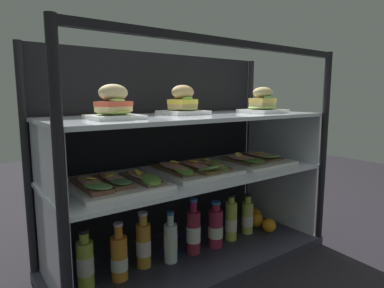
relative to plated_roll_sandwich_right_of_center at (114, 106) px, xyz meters
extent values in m
cube|color=black|center=(0.37, 0.04, -0.73)|extent=(6.00, 6.00, 0.02)
cube|color=#2D2E3C|center=(0.37, 0.04, -0.69)|extent=(1.26, 0.53, 0.04)
cylinder|color=black|center=(-0.24, -0.21, -0.24)|extent=(0.03, 0.03, 0.95)
cylinder|color=black|center=(0.99, -0.21, -0.24)|extent=(0.03, 0.03, 0.95)
cylinder|color=black|center=(-0.24, 0.29, -0.24)|extent=(0.03, 0.03, 0.95)
cylinder|color=black|center=(0.99, 0.29, -0.24)|extent=(0.03, 0.03, 0.95)
cube|color=black|center=(0.37, -0.21, 0.22)|extent=(1.23, 0.03, 0.03)
cube|color=black|center=(0.37, 0.30, -0.22)|extent=(1.20, 0.01, 0.91)
cube|color=silver|center=(-0.22, 0.04, -0.49)|extent=(0.01, 0.46, 0.36)
cube|color=silver|center=(0.97, 0.04, -0.49)|extent=(0.01, 0.46, 0.36)
cube|color=silver|center=(0.37, 0.04, -0.31)|extent=(1.21, 0.48, 0.02)
cube|color=silver|center=(-0.22, 0.04, -0.18)|extent=(0.01, 0.46, 0.24)
cube|color=silver|center=(0.97, 0.04, -0.18)|extent=(0.01, 0.46, 0.24)
cube|color=silver|center=(0.37, 0.04, -0.06)|extent=(1.21, 0.48, 0.02)
cube|color=white|center=(0.00, 0.00, -0.04)|extent=(0.17, 0.17, 0.01)
ellipsoid|color=#90B849|center=(0.00, 0.00, -0.02)|extent=(0.12, 0.10, 0.02)
cube|color=#DAC481|center=(0.00, 0.00, -0.01)|extent=(0.14, 0.11, 0.02)
cube|color=#D34D34|center=(0.00, 0.00, 0.01)|extent=(0.14, 0.11, 0.02)
ellipsoid|color=#8EB148|center=(0.00, -0.03, 0.02)|extent=(0.08, 0.05, 0.01)
ellipsoid|color=tan|center=(0.00, 0.00, 0.05)|extent=(0.14, 0.11, 0.06)
cube|color=white|center=(0.36, 0.10, -0.04)|extent=(0.18, 0.18, 0.02)
ellipsoid|color=#A6C460|center=(0.36, 0.10, -0.02)|extent=(0.14, 0.12, 0.01)
cube|color=tan|center=(0.36, 0.10, -0.01)|extent=(0.14, 0.11, 0.02)
cube|color=yellow|center=(0.36, 0.10, 0.01)|extent=(0.15, 0.12, 0.02)
ellipsoid|color=#77B439|center=(0.36, 0.07, 0.02)|extent=(0.08, 0.05, 0.02)
ellipsoid|color=tan|center=(0.36, 0.10, 0.05)|extent=(0.15, 0.12, 0.06)
cube|color=white|center=(0.75, -0.02, -0.04)|extent=(0.18, 0.18, 0.02)
ellipsoid|color=#96C15B|center=(0.75, -0.02, -0.02)|extent=(0.15, 0.13, 0.02)
cube|color=#D0BA74|center=(0.75, -0.02, -0.01)|extent=(0.12, 0.09, 0.02)
cube|color=#EECA58|center=(0.75, -0.02, 0.01)|extent=(0.13, 0.09, 0.02)
ellipsoid|color=#619445|center=(0.75, -0.05, 0.03)|extent=(0.07, 0.03, 0.01)
ellipsoid|color=tan|center=(0.75, -0.02, 0.05)|extent=(0.13, 0.09, 0.05)
cube|color=white|center=(0.01, 0.03, -0.29)|extent=(0.33, 0.33, 0.01)
cube|color=brown|center=(-0.09, 0.03, -0.28)|extent=(0.08, 0.25, 0.02)
ellipsoid|color=#7EB75F|center=(-0.09, -0.05, -0.27)|extent=(0.10, 0.14, 0.02)
ellipsoid|color=tan|center=(-0.09, 0.03, -0.27)|extent=(0.07, 0.20, 0.01)
cylinder|color=yellow|center=(-0.08, 0.03, -0.26)|extent=(0.06, 0.06, 0.02)
cube|color=brown|center=(0.00, 0.03, -0.28)|extent=(0.08, 0.23, 0.01)
ellipsoid|color=#53804A|center=(0.00, -0.03, -0.27)|extent=(0.07, 0.12, 0.02)
ellipsoid|color=#E8927D|center=(0.00, 0.03, -0.27)|extent=(0.07, 0.18, 0.01)
cylinder|color=#F0DC4C|center=(-0.01, 0.04, -0.26)|extent=(0.04, 0.04, 0.01)
cube|color=brown|center=(0.11, 0.01, -0.28)|extent=(0.08, 0.25, 0.01)
ellipsoid|color=#6DAF3D|center=(0.11, -0.06, -0.27)|extent=(0.09, 0.14, 0.03)
ellipsoid|color=#E0A389|center=(0.11, 0.01, -0.27)|extent=(0.07, 0.20, 0.01)
cylinder|color=yellow|center=(0.10, 0.02, -0.26)|extent=(0.05, 0.05, 0.03)
cube|color=white|center=(0.38, 0.05, -0.29)|extent=(0.33, 0.33, 0.01)
cube|color=brown|center=(0.28, 0.06, -0.28)|extent=(0.08, 0.25, 0.01)
ellipsoid|color=#69B53F|center=(0.28, -0.02, -0.27)|extent=(0.09, 0.14, 0.03)
ellipsoid|color=#E4A388|center=(0.28, 0.06, -0.26)|extent=(0.07, 0.20, 0.02)
cylinder|color=yellow|center=(0.29, 0.07, -0.25)|extent=(0.06, 0.06, 0.03)
cube|color=brown|center=(0.38, 0.02, -0.28)|extent=(0.08, 0.23, 0.01)
ellipsoid|color=#90D265|center=(0.38, -0.05, -0.27)|extent=(0.09, 0.12, 0.05)
ellipsoid|color=pink|center=(0.38, 0.02, -0.27)|extent=(0.07, 0.18, 0.02)
cylinder|color=yellow|center=(0.38, 0.04, -0.25)|extent=(0.06, 0.06, 0.02)
cube|color=brown|center=(0.46, 0.05, -0.28)|extent=(0.08, 0.25, 0.01)
ellipsoid|color=olive|center=(0.46, -0.03, -0.27)|extent=(0.09, 0.14, 0.04)
ellipsoid|color=#EDA682|center=(0.46, 0.05, -0.27)|extent=(0.07, 0.20, 0.02)
cylinder|color=yellow|center=(0.47, 0.05, -0.26)|extent=(0.05, 0.05, 0.02)
cube|color=white|center=(0.75, 0.04, -0.29)|extent=(0.33, 0.33, 0.01)
cube|color=brown|center=(0.68, 0.04, -0.28)|extent=(0.11, 0.23, 0.01)
ellipsoid|color=#558736|center=(0.68, -0.03, -0.27)|extent=(0.12, 0.13, 0.02)
ellipsoid|color=#E59E7B|center=(0.68, 0.04, -0.27)|extent=(0.10, 0.18, 0.02)
cylinder|color=#FDD44B|center=(0.66, 0.05, -0.26)|extent=(0.05, 0.04, 0.03)
cube|color=brown|center=(0.82, 0.06, -0.28)|extent=(0.11, 0.23, 0.01)
ellipsoid|color=#98B25D|center=(0.82, -0.01, -0.27)|extent=(0.12, 0.13, 0.03)
ellipsoid|color=#E6A78E|center=(0.82, 0.06, -0.27)|extent=(0.10, 0.19, 0.02)
cylinder|color=yellow|center=(0.81, 0.05, -0.26)|extent=(0.05, 0.05, 0.02)
cylinder|color=#BBD647|center=(-0.11, 0.05, -0.58)|extent=(0.06, 0.06, 0.18)
cylinder|color=white|center=(-0.11, 0.05, -0.58)|extent=(0.06, 0.06, 0.07)
cylinder|color=#B5CF43|center=(-0.11, 0.05, -0.48)|extent=(0.03, 0.03, 0.04)
cylinder|color=black|center=(-0.11, 0.05, -0.45)|extent=(0.04, 0.04, 0.01)
cylinder|color=orange|center=(0.01, 0.03, -0.59)|extent=(0.06, 0.06, 0.17)
cylinder|color=white|center=(0.01, 0.03, -0.61)|extent=(0.07, 0.07, 0.05)
cylinder|color=orange|center=(0.01, 0.03, -0.48)|extent=(0.03, 0.03, 0.05)
cylinder|color=white|center=(0.01, 0.03, -0.45)|extent=(0.04, 0.04, 0.01)
cylinder|color=gold|center=(0.13, 0.06, -0.58)|extent=(0.06, 0.06, 0.18)
cylinder|color=white|center=(0.13, 0.06, -0.59)|extent=(0.06, 0.06, 0.06)
cylinder|color=gold|center=(0.13, 0.06, -0.47)|extent=(0.03, 0.03, 0.04)
cylinder|color=silver|center=(0.13, 0.06, -0.44)|extent=(0.04, 0.04, 0.01)
cylinder|color=white|center=(0.24, 0.02, -0.59)|extent=(0.06, 0.06, 0.17)
cylinder|color=silver|center=(0.24, 0.02, -0.58)|extent=(0.06, 0.06, 0.07)
cylinder|color=white|center=(0.24, 0.02, -0.48)|extent=(0.03, 0.03, 0.04)
cylinder|color=#2C6BB6|center=(0.24, 0.02, -0.46)|extent=(0.03, 0.03, 0.01)
cylinder|color=#98283B|center=(0.37, 0.03, -0.58)|extent=(0.06, 0.06, 0.19)
cylinder|color=white|center=(0.37, 0.03, -0.58)|extent=(0.06, 0.06, 0.07)
cylinder|color=#9F1E4B|center=(0.37, 0.03, -0.45)|extent=(0.03, 0.03, 0.05)
cylinder|color=#2868B3|center=(0.37, 0.03, -0.42)|extent=(0.04, 0.04, 0.01)
cylinder|color=#9A2843|center=(0.49, 0.02, -0.58)|extent=(0.07, 0.07, 0.18)
cylinder|color=silver|center=(0.49, 0.02, -0.60)|extent=(0.07, 0.07, 0.05)
cylinder|color=maroon|center=(0.49, 0.02, -0.48)|extent=(0.04, 0.04, 0.03)
cylinder|color=#286CB1|center=(0.49, 0.02, -0.46)|extent=(0.04, 0.04, 0.01)
cylinder|color=#BDCD47|center=(0.60, 0.03, -0.58)|extent=(0.06, 0.06, 0.19)
cylinder|color=#F2DECF|center=(0.60, 0.03, -0.60)|extent=(0.06, 0.06, 0.06)
cylinder|color=#B6D143|center=(0.60, 0.03, -0.47)|extent=(0.03, 0.03, 0.03)
cylinder|color=black|center=(0.60, 0.03, -0.45)|extent=(0.03, 0.03, 0.01)
cylinder|color=#C1CC56|center=(0.73, 0.04, -0.59)|extent=(0.06, 0.06, 0.16)
cylinder|color=white|center=(0.73, 0.04, -0.61)|extent=(0.06, 0.06, 0.05)
cylinder|color=#B5CE44|center=(0.73, 0.04, -0.49)|extent=(0.03, 0.03, 0.04)
cylinder|color=black|center=(0.73, 0.04, -0.47)|extent=(0.03, 0.03, 0.01)
sphere|color=orange|center=(0.82, 0.07, -0.63)|extent=(0.08, 0.08, 0.08)
sphere|color=orange|center=(0.88, 0.13, -0.64)|extent=(0.07, 0.07, 0.07)
sphere|color=orange|center=(0.83, -0.02, -0.64)|extent=(0.07, 0.07, 0.07)
camera|label=1|loc=(-0.46, -1.09, 0.03)|focal=30.51mm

